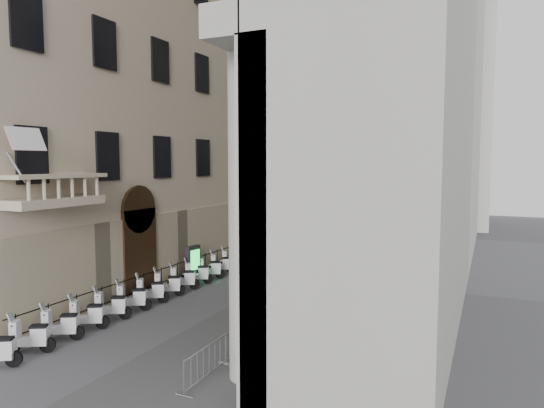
{
  "coord_description": "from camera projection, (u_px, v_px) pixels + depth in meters",
  "views": [
    {
      "loc": [
        10.96,
        -7.09,
        6.73
      ],
      "look_at": [
        0.35,
        16.44,
        4.5
      ],
      "focal_mm": 32.0,
      "sensor_mm": 36.0,
      "label": 1
    }
  ],
  "objects": [
    {
      "name": "pedestrian_c",
      "position": [
        347.0,
        231.0,
        40.62
      ],
      "size": [
        1.03,
        0.77,
        1.9
      ],
      "primitive_type": "imported",
      "rotation": [
        0.0,
        0.0,
        3.34
      ],
      "color": "black",
      "rests_on": "ground"
    },
    {
      "name": "security_tent",
      "position": [
        301.0,
        210.0,
        39.79
      ],
      "size": [
        4.18,
        4.18,
        3.39
      ],
      "color": "white",
      "rests_on": "ground"
    },
    {
      "name": "scooter_6",
      "position": [
        151.0,
        303.0,
        23.2
      ],
      "size": [
        1.5,
        1.17,
        1.5
      ],
      "primitive_type": null,
      "rotation": [
        0.0,
        0.0,
        2.08
      ],
      "color": "white",
      "rests_on": "ground"
    },
    {
      "name": "blue_awning",
      "position": [
        379.0,
        260.0,
        33.42
      ],
      "size": [
        1.6,
        3.0,
        3.0
      ],
      "primitive_type": null,
      "color": "navy",
      "rests_on": "ground"
    },
    {
      "name": "barrier_1",
      "position": [
        244.0,
        351.0,
        17.28
      ],
      "size": [
        0.6,
        2.4,
        1.1
      ],
      "primitive_type": null,
      "color": "#97999E",
      "rests_on": "ground"
    },
    {
      "name": "street_lamp",
      "position": [
        278.0,
        191.0,
        33.38
      ],
      "size": [
        2.52,
        0.93,
        7.96
      ],
      "rotation": [
        0.0,
        0.0,
        0.3
      ],
      "color": "#95979D",
      "rests_on": "ground"
    },
    {
      "name": "scooter_2",
      "position": [
        61.0,
        340.0,
        18.34
      ],
      "size": [
        1.5,
        1.17,
        1.5
      ],
      "primitive_type": null,
      "rotation": [
        0.0,
        0.0,
        2.08
      ],
      "color": "white",
      "rests_on": "ground"
    },
    {
      "name": "info_kiosk",
      "position": [
        193.0,
        263.0,
        27.37
      ],
      "size": [
        0.42,
        0.99,
        2.03
      ],
      "rotation": [
        0.0,
        0.0,
        -0.13
      ],
      "color": "black",
      "rests_on": "ground"
    },
    {
      "name": "barrier_0",
      "position": [
        207.0,
        380.0,
        15.01
      ],
      "size": [
        0.6,
        2.4,
        1.1
      ],
      "primitive_type": null,
      "color": "#97999E",
      "rests_on": "ground"
    },
    {
      "name": "scooter_11",
      "position": [
        222.0,
        274.0,
        29.27
      ],
      "size": [
        1.5,
        1.17,
        1.5
      ],
      "primitive_type": null,
      "rotation": [
        0.0,
        0.0,
        2.08
      ],
      "color": "white",
      "rests_on": "ground"
    },
    {
      "name": "flag",
      "position": [
        35.0,
        347.0,
        17.69
      ],
      "size": [
        1.0,
        1.4,
        8.2
      ],
      "primitive_type": null,
      "color": "#9E0C11",
      "rests_on": "ground"
    },
    {
      "name": "barrier_3",
      "position": [
        295.0,
        312.0,
        21.82
      ],
      "size": [
        0.6,
        2.4,
        1.1
      ],
      "primitive_type": null,
      "color": "#97999E",
      "rests_on": "ground"
    },
    {
      "name": "scooter_9",
      "position": [
        197.0,
        284.0,
        26.84
      ],
      "size": [
        1.5,
        1.17,
        1.5
      ],
      "primitive_type": null,
      "rotation": [
        0.0,
        0.0,
        2.08
      ],
      "color": "white",
      "rests_on": "ground"
    },
    {
      "name": "pedestrian_b",
      "position": [
        357.0,
        229.0,
        42.01
      ],
      "size": [
        1.09,
        0.95,
        1.88
      ],
      "primitive_type": "imported",
      "rotation": [
        0.0,
        0.0,
        2.84
      ],
      "color": "black",
      "rests_on": "ground"
    },
    {
      "name": "scooter_7",
      "position": [
        168.0,
        296.0,
        24.41
      ],
      "size": [
        1.5,
        1.17,
        1.5
      ],
      "primitive_type": null,
      "rotation": [
        0.0,
        0.0,
        2.08
      ],
      "color": "white",
      "rests_on": "ground"
    },
    {
      "name": "scooter_13",
      "position": [
        242.0,
        265.0,
        31.7
      ],
      "size": [
        1.5,
        1.17,
        1.5
      ],
      "primitive_type": null,
      "rotation": [
        0.0,
        0.0,
        2.08
      ],
      "color": "white",
      "rests_on": "ground"
    },
    {
      "name": "left_building",
      "position": [
        201.0,
        12.0,
        33.1
      ],
      "size": [
        5.0,
        36.0,
        34.0
      ],
      "primitive_type": "cube",
      "color": "#C3B196",
      "rests_on": "ground"
    },
    {
      "name": "barrier_4",
      "position": [
        314.0,
        298.0,
        24.09
      ],
      "size": [
        0.6,
        2.4,
        1.1
      ],
      "primitive_type": null,
      "color": "#97999E",
      "rests_on": "ground"
    },
    {
      "name": "scooter_1",
      "position": [
        31.0,
        353.0,
        17.12
      ],
      "size": [
        1.5,
        1.17,
        1.5
      ],
      "primitive_type": null,
      "rotation": [
        0.0,
        0.0,
        2.08
      ],
      "color": "white",
      "rests_on": "ground"
    },
    {
      "name": "barrier_5",
      "position": [
        329.0,
        286.0,
        26.36
      ],
      "size": [
        0.6,
        2.4,
        1.1
      ],
      "primitive_type": null,
      "color": "#97999E",
      "rests_on": "ground"
    },
    {
      "name": "barrier_2",
      "position": [
        273.0,
        329.0,
        19.55
      ],
      "size": [
        0.6,
        2.4,
        1.1
      ],
      "primitive_type": null,
      "color": "#97999E",
      "rests_on": "ground"
    },
    {
      "name": "scooter_8",
      "position": [
        184.0,
        290.0,
        25.62
      ],
      "size": [
        1.5,
        1.17,
        1.5
      ],
      "primitive_type": null,
      "rotation": [
        0.0,
        0.0,
        2.08
      ],
      "color": "white",
      "rests_on": "ground"
    },
    {
      "name": "scooter_10",
      "position": [
        210.0,
        279.0,
        28.05
      ],
      "size": [
        1.5,
        1.17,
        1.5
      ],
      "primitive_type": null,
      "rotation": [
        0.0,
        0.0,
        2.08
      ],
      "color": "white",
      "rests_on": "ground"
    },
    {
      "name": "scooter_3",
      "position": [
        88.0,
        329.0,
        19.55
      ],
      "size": [
        1.5,
        1.17,
        1.5
      ],
      "primitive_type": null,
      "rotation": [
        0.0,
        0.0,
        2.08
      ],
      "color": "white",
      "rests_on": "ground"
    },
    {
      "name": "scooter_5",
      "position": [
        133.0,
        311.0,
        21.98
      ],
      "size": [
        1.5,
        1.17,
        1.5
      ],
      "primitive_type": null,
      "rotation": [
        0.0,
        0.0,
        2.08
      ],
      "color": "white",
      "rests_on": "ground"
    },
    {
      "name": "scooter_4",
      "position": [
        112.0,
        320.0,
        20.77
      ],
      "size": [
        1.5,
        1.17,
        1.5
      ],
      "primitive_type": null,
      "rotation": [
        0.0,
        0.0,
        2.08
      ],
      "color": "white",
      "rests_on": "ground"
    },
    {
      "name": "scooter_12",
      "position": [
        233.0,
        269.0,
        30.48
      ],
      "size": [
        1.5,
        1.17,
        1.5
      ],
      "primitive_type": null,
      "rotation": [
        0.0,
        0.0,
        2.08
      ],
      "color": "white",
      "rests_on": "ground"
    },
    {
      "name": "iron_fence",
      "position": [
        213.0,
        273.0,
        29.62
      ],
      "size": [
        0.3,
        28.0,
        1.4
      ],
      "primitive_type": null,
      "color": "black",
      "rests_on": "ground"
    },
    {
      "name": "pedestrian_a",
      "position": [
        309.0,
        258.0,
        29.83
      ],
      "size": [
        0.72,
        0.57,
        1.73
      ],
      "primitive_type": "imported",
      "rotation": [
        0.0,
        0.0,
        3.42
      ],
      "color": "#0D0E35",
      "rests_on": "ground"
    },
    {
      "name": "barrier_6",
      "position": [
        342.0,
        276.0,
        28.63
      ],
      "size": [
        0.6,
        2.4,
        1.1
      ],
      "primitive_type": null,
      "color": "#97999E",
      "rests_on": "ground"
    },
    {
      "name": "far_building",
      "position": [
        386.0,
        88.0,
        53.81
      ],
      "size": [
        22.0,
        10.0,
        30.0
      ],
      "primitive_type": "cube",
      "color": "beige",
      "rests_on": "ground"
    }
  ]
}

